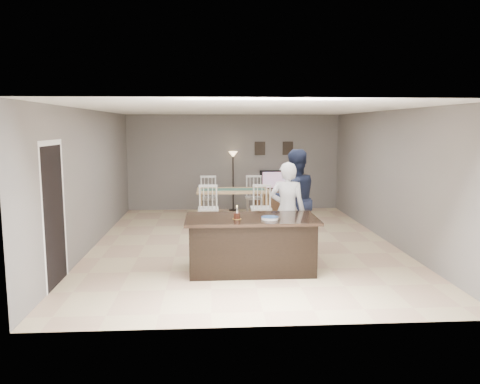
{
  "coord_description": "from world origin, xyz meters",
  "views": [
    {
      "loc": [
        -0.66,
        -9.29,
        2.38
      ],
      "look_at": [
        -0.09,
        -0.3,
        1.11
      ],
      "focal_mm": 35.0,
      "sensor_mm": 36.0,
      "label": 1
    }
  ],
  "objects": [
    {
      "name": "woman",
      "position": [
        0.72,
        -1.07,
        0.87
      ],
      "size": [
        0.73,
        0.59,
        1.75
      ],
      "primitive_type": "imported",
      "rotation": [
        0.0,
        0.0,
        2.84
      ],
      "color": "silver",
      "rests_on": "floor"
    },
    {
      "name": "doorway",
      "position": [
        -2.99,
        -2.3,
        1.26
      ],
      "size": [
        0.0,
        2.1,
        2.65
      ],
      "color": "black",
      "rests_on": "floor"
    },
    {
      "name": "tv_console",
      "position": [
        1.2,
        3.77,
        0.3
      ],
      "size": [
        1.2,
        0.4,
        0.6
      ],
      "primitive_type": "cube",
      "color": "brown",
      "rests_on": "floor"
    },
    {
      "name": "room_shell",
      "position": [
        0.0,
        0.0,
        1.68
      ],
      "size": [
        8.0,
        8.0,
        8.0
      ],
      "color": "slate",
      "rests_on": "floor"
    },
    {
      "name": "picture_frames",
      "position": [
        1.15,
        3.98,
        1.75
      ],
      "size": [
        1.1,
        0.02,
        0.38
      ],
      "color": "black",
      "rests_on": "room_shell"
    },
    {
      "name": "television",
      "position": [
        1.2,
        3.84,
        0.86
      ],
      "size": [
        0.91,
        0.12,
        0.53
      ],
      "primitive_type": "imported",
      "rotation": [
        0.0,
        0.0,
        3.14
      ],
      "color": "black",
      "rests_on": "tv_console"
    },
    {
      "name": "birthday_cake",
      "position": [
        -0.24,
        -1.92,
        0.95
      ],
      "size": [
        0.14,
        0.14,
        0.22
      ],
      "color": "gold",
      "rests_on": "kitchen_island"
    },
    {
      "name": "tv_screen_glow",
      "position": [
        1.2,
        3.76,
        0.87
      ],
      "size": [
        0.78,
        0.0,
        0.78
      ],
      "primitive_type": "plane",
      "rotation": [
        1.57,
        0.0,
        3.14
      ],
      "color": "#DB5518",
      "rests_on": "tv_console"
    },
    {
      "name": "kitchen_island",
      "position": [
        0.0,
        -1.8,
        0.45
      ],
      "size": [
        2.15,
        1.1,
        0.9
      ],
      "color": "black",
      "rests_on": "floor"
    },
    {
      "name": "plate_stack",
      "position": [
        0.28,
        -1.99,
        0.92
      ],
      "size": [
        0.28,
        0.28,
        0.04
      ],
      "color": "white",
      "rests_on": "kitchen_island"
    },
    {
      "name": "floor",
      "position": [
        0.0,
        0.0,
        0.0
      ],
      "size": [
        8.0,
        8.0,
        0.0
      ],
      "primitive_type": "plane",
      "color": "#CEB284",
      "rests_on": "ground"
    },
    {
      "name": "man",
      "position": [
        0.95,
        -0.45,
        0.97
      ],
      "size": [
        1.15,
        1.03,
        1.94
      ],
      "primitive_type": "imported",
      "rotation": [
        0.0,
        0.0,
        3.52
      ],
      "color": "#161C32",
      "rests_on": "floor"
    },
    {
      "name": "floor_lamp",
      "position": [
        -0.03,
        3.79,
        1.3
      ],
      "size": [
        0.25,
        0.25,
        1.68
      ],
      "color": "black",
      "rests_on": "floor"
    },
    {
      "name": "dining_table",
      "position": [
        -0.11,
        2.09,
        0.69
      ],
      "size": [
        1.77,
        1.99,
        1.08
      ],
      "rotation": [
        0.0,
        0.0,
        0.0
      ],
      "color": "tan",
      "rests_on": "floor"
    }
  ]
}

